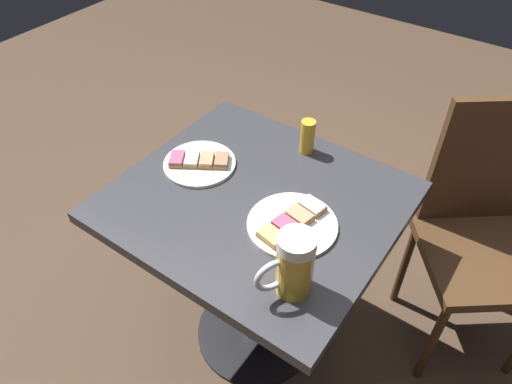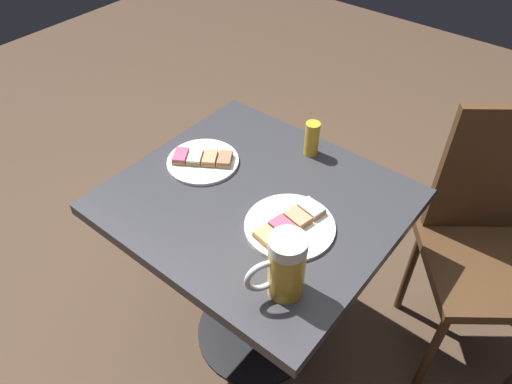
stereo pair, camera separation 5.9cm
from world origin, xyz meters
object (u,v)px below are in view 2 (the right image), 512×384
Objects in this scene: plate_near at (290,225)px; beer_glass_small at (312,139)px; plate_far at (203,160)px; beer_mug at (285,267)px; cafe_chair at (489,234)px.

plate_near is 2.17× the size of beer_glass_small.
plate_far is (0.36, -0.05, 0.00)m from plate_near.
plate_near is 0.37m from plate_far.
beer_mug is at bearing 121.48° from plate_near.
plate_near is 1.10× the size of plate_far.
plate_far is 1.97× the size of beer_glass_small.
plate_near is at bearing 171.78° from plate_far.
cafe_chair reaches higher than beer_glass_small.
cafe_chair is at bearing -128.72° from plate_near.
beer_glass_small reaches higher than plate_far.
plate_far is at bearing -25.49° from beer_mug.
plate_near is at bearing 13.31° from cafe_chair.
beer_mug is at bearing 27.99° from cafe_chair.
plate_near is 0.67m from cafe_chair.
beer_mug is at bearing 117.13° from beer_glass_small.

